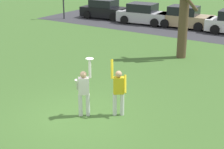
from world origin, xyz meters
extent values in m
plane|color=#426B2D|center=(0.00, 0.00, 0.00)|extent=(120.00, 120.00, 0.00)
cylinder|color=silver|center=(0.08, 0.08, 0.41)|extent=(0.14, 0.14, 0.82)
cylinder|color=silver|center=(0.29, 0.24, 0.41)|extent=(0.14, 0.14, 0.82)
cube|color=silver|center=(0.19, 0.16, 1.12)|extent=(0.42, 0.39, 0.60)
sphere|color=tan|center=(0.19, 0.16, 1.53)|extent=(0.23, 0.23, 0.23)
cylinder|color=silver|center=(0.00, 0.03, 1.17)|extent=(0.33, 0.43, 0.59)
cylinder|color=silver|center=(0.37, 0.29, 1.75)|extent=(0.09, 0.09, 0.66)
cylinder|color=silver|center=(1.26, 0.95, 0.41)|extent=(0.14, 0.14, 0.82)
cylinder|color=silver|center=(1.05, 0.79, 0.41)|extent=(0.14, 0.14, 0.82)
cube|color=gold|center=(1.15, 0.87, 1.12)|extent=(0.42, 0.39, 0.60)
sphere|color=tan|center=(1.15, 0.87, 1.53)|extent=(0.23, 0.23, 0.23)
cylinder|color=gold|center=(1.33, 1.00, 1.17)|extent=(0.33, 0.43, 0.59)
cylinder|color=gold|center=(0.97, 0.74, 1.72)|extent=(0.25, 0.31, 0.65)
cylinder|color=white|center=(0.37, 0.29, 2.09)|extent=(0.26, 0.26, 0.02)
cube|color=black|center=(-10.01, 16.18, 0.55)|extent=(4.25, 2.16, 0.80)
cube|color=black|center=(-10.16, 16.17, 1.27)|extent=(2.24, 1.82, 0.64)
cylinder|color=black|center=(-8.83, 17.20, 0.33)|extent=(0.68, 0.28, 0.66)
cylinder|color=black|center=(-8.67, 15.39, 0.33)|extent=(0.68, 0.28, 0.66)
cylinder|color=black|center=(-11.36, 16.98, 0.33)|extent=(0.68, 0.28, 0.66)
cylinder|color=black|center=(-11.20, 15.16, 0.33)|extent=(0.68, 0.28, 0.66)
cube|color=#BCBCC1|center=(-6.12, 15.95, 0.55)|extent=(4.25, 2.16, 0.80)
cube|color=black|center=(-6.27, 15.94, 1.27)|extent=(2.24, 1.82, 0.64)
cylinder|color=black|center=(-4.94, 16.98, 0.33)|extent=(0.68, 0.28, 0.66)
cylinder|color=black|center=(-4.78, 15.16, 0.33)|extent=(0.68, 0.28, 0.66)
cylinder|color=black|center=(-7.47, 16.75, 0.33)|extent=(0.68, 0.28, 0.66)
cylinder|color=black|center=(-7.31, 14.93, 0.33)|extent=(0.68, 0.28, 0.66)
cube|color=tan|center=(-2.82, 16.35, 0.55)|extent=(4.25, 2.16, 0.80)
cube|color=black|center=(-2.97, 16.34, 1.27)|extent=(2.24, 1.82, 0.64)
cylinder|color=black|center=(-1.64, 17.38, 0.33)|extent=(0.68, 0.28, 0.66)
cylinder|color=black|center=(-1.47, 15.56, 0.33)|extent=(0.68, 0.28, 0.66)
cylinder|color=black|center=(-4.17, 17.15, 0.33)|extent=(0.68, 0.28, 0.66)
cylinder|color=black|center=(-4.00, 15.33, 0.33)|extent=(0.68, 0.28, 0.66)
cylinder|color=black|center=(-0.34, 17.14, 0.33)|extent=(0.68, 0.28, 0.66)
cylinder|color=black|center=(-0.18, 15.32, 0.33)|extent=(0.68, 0.28, 0.66)
cube|color=#38383D|center=(-0.71, 15.98, 0.00)|extent=(28.30, 6.40, 0.01)
cylinder|color=brown|center=(0.13, 8.79, 2.77)|extent=(0.51, 0.51, 5.54)
cylinder|color=brown|center=(0.50, 8.50, 3.07)|extent=(0.80, 0.95, 1.08)
camera|label=1|loc=(7.25, -8.68, 5.51)|focal=56.64mm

